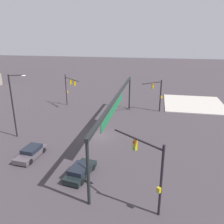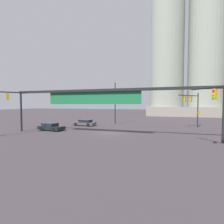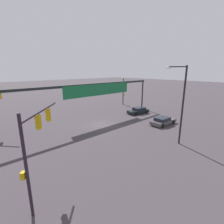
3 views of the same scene
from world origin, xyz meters
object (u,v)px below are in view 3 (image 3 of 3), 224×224
object	(u,v)px
traffic_signal_near_corner	(36,138)
sedan_car_waiting_far	(138,111)
sedan_car_approaching	(163,121)
traffic_signal_opposite_side	(124,88)
streetlamp_curved_arm	(181,101)

from	to	relation	value
traffic_signal_near_corner	sedan_car_waiting_far	bearing A→B (deg)	-24.43
sedan_car_approaching	traffic_signal_opposite_side	bearing A→B (deg)	71.43
streetlamp_curved_arm	sedan_car_waiting_far	world-z (taller)	streetlamp_curved_arm
traffic_signal_opposite_side	streetlamp_curved_arm	bearing A→B (deg)	6.81
traffic_signal_near_corner	sedan_car_waiting_far	size ratio (longest dim) A/B	1.37
streetlamp_curved_arm	sedan_car_approaching	distance (m)	8.42
traffic_signal_near_corner	streetlamp_curved_arm	size ratio (longest dim) A/B	0.71
traffic_signal_opposite_side	streetlamp_curved_arm	distance (m)	22.20
traffic_signal_near_corner	sedan_car_approaching	xyz separation A→B (m)	(-20.27, -2.76, -3.81)
sedan_car_approaching	streetlamp_curved_arm	bearing A→B (deg)	-131.78
traffic_signal_opposite_side	streetlamp_curved_arm	world-z (taller)	streetlamp_curved_arm
sedan_car_approaching	sedan_car_waiting_far	xyz separation A→B (m)	(-2.60, -7.11, -0.00)
sedan_car_approaching	sedan_car_waiting_far	world-z (taller)	same
traffic_signal_opposite_side	sedan_car_approaching	world-z (taller)	traffic_signal_opposite_side
traffic_signal_near_corner	sedan_car_approaching	distance (m)	20.81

